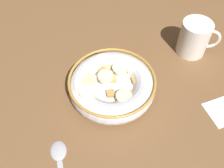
{
  "coord_description": "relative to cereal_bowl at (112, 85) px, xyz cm",
  "views": [
    {
      "loc": [
        3.55,
        -32.7,
        45.86
      ],
      "look_at": [
        0.0,
        0.0,
        3.0
      ],
      "focal_mm": 39.45,
      "sensor_mm": 36.0,
      "label": 1
    }
  ],
  "objects": [
    {
      "name": "spoon",
      "position": [
        -8.05,
        -17.25,
        -2.29
      ],
      "size": [
        7.41,
        15.55,
        0.8
      ],
      "color": "#A5A5AD",
      "rests_on": "ground_plane"
    },
    {
      "name": "ground_plane",
      "position": [
        0.04,
        -0.03,
        -3.62
      ],
      "size": [
        95.86,
        95.86,
        2.0
      ],
      "primitive_type": "cube",
      "color": "brown"
    },
    {
      "name": "cereal_bowl",
      "position": [
        0.0,
        0.0,
        0.0
      ],
      "size": [
        19.15,
        19.15,
        5.19
      ],
      "color": "silver",
      "rests_on": "ground_plane"
    },
    {
      "name": "coffee_mug",
      "position": [
        19.0,
        15.42,
        1.79
      ],
      "size": [
        10.24,
        7.36,
        8.83
      ],
      "color": "white",
      "rests_on": "ground_plane"
    }
  ]
}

